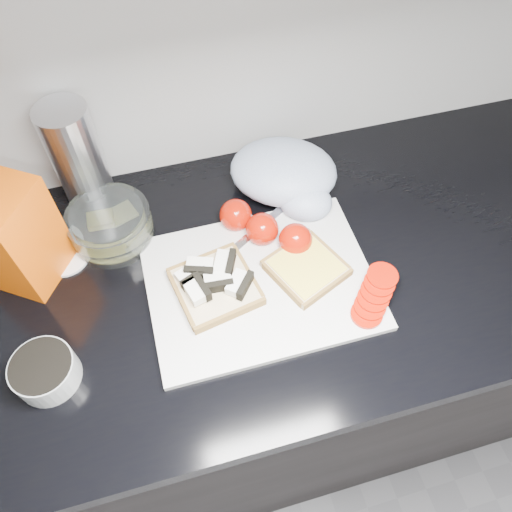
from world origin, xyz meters
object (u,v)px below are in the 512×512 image
at_px(cutting_board, 260,283).
at_px(steel_canister, 78,158).
at_px(glass_bowl, 111,225).
at_px(bread_bag, 10,234).

relative_size(cutting_board, steel_canister, 1.78).
xyz_separation_m(glass_bowl, steel_canister, (-0.03, 0.11, 0.08)).
bearing_deg(glass_bowl, cutting_board, -36.91).
height_order(cutting_board, bread_bag, bread_bag).
distance_m(bread_bag, steel_canister, 0.19).
bearing_deg(steel_canister, bread_bag, -132.04).
bearing_deg(cutting_board, steel_canister, 133.26).
xyz_separation_m(cutting_board, bread_bag, (-0.40, 0.15, 0.10)).
bearing_deg(cutting_board, glass_bowl, 143.09).
height_order(glass_bowl, bread_bag, bread_bag).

